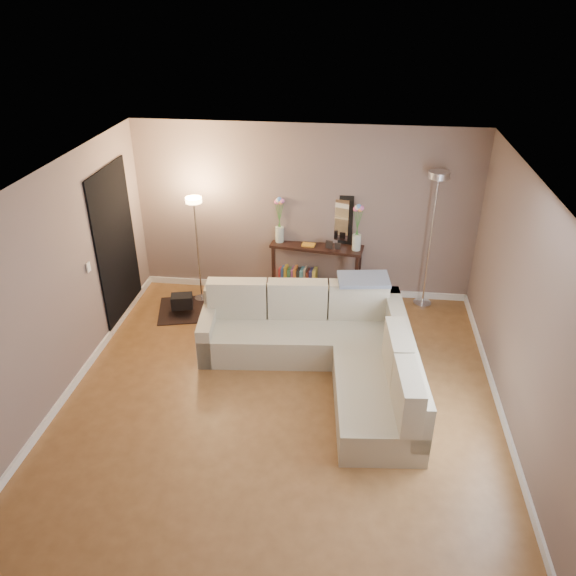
# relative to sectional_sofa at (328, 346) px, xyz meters

# --- Properties ---
(floor) EXTENTS (5.00, 5.50, 0.01)m
(floor) POSITION_rel_sectional_sofa_xyz_m (-0.50, -0.76, -0.34)
(floor) COLOR olive
(floor) RESTS_ON ground
(ceiling) EXTENTS (5.00, 5.50, 0.01)m
(ceiling) POSITION_rel_sectional_sofa_xyz_m (-0.50, -0.76, 2.27)
(ceiling) COLOR white
(ceiling) RESTS_ON ground
(wall_back) EXTENTS (5.00, 0.02, 2.60)m
(wall_back) POSITION_rel_sectional_sofa_xyz_m (-0.50, 2.00, 0.96)
(wall_back) COLOR #7B675F
(wall_back) RESTS_ON ground
(wall_front) EXTENTS (5.00, 0.02, 2.60)m
(wall_front) POSITION_rel_sectional_sofa_xyz_m (-0.50, -3.52, 0.96)
(wall_front) COLOR #7B675F
(wall_front) RESTS_ON ground
(wall_left) EXTENTS (0.02, 5.50, 2.60)m
(wall_left) POSITION_rel_sectional_sofa_xyz_m (-3.01, -0.76, 0.96)
(wall_left) COLOR #7B675F
(wall_left) RESTS_ON ground
(wall_right) EXTENTS (0.02, 5.50, 2.60)m
(wall_right) POSITION_rel_sectional_sofa_xyz_m (2.01, -0.76, 0.96)
(wall_right) COLOR #7B675F
(wall_right) RESTS_ON ground
(baseboard_back) EXTENTS (5.00, 0.03, 0.10)m
(baseboard_back) POSITION_rel_sectional_sofa_xyz_m (-0.50, 1.97, -0.29)
(baseboard_back) COLOR white
(baseboard_back) RESTS_ON ground
(baseboard_left) EXTENTS (0.03, 5.50, 0.10)m
(baseboard_left) POSITION_rel_sectional_sofa_xyz_m (-2.98, -0.76, -0.29)
(baseboard_left) COLOR white
(baseboard_left) RESTS_ON ground
(baseboard_right) EXTENTS (0.03, 5.50, 0.10)m
(baseboard_right) POSITION_rel_sectional_sofa_xyz_m (1.99, -0.76, -0.29)
(baseboard_right) COLOR white
(baseboard_right) RESTS_ON ground
(doorway) EXTENTS (0.02, 1.20, 2.20)m
(doorway) POSITION_rel_sectional_sofa_xyz_m (-2.98, 0.94, 0.76)
(doorway) COLOR black
(doorway) RESTS_ON ground
(switch_plate) EXTENTS (0.02, 0.08, 0.12)m
(switch_plate) POSITION_rel_sectional_sofa_xyz_m (-2.98, 0.09, 0.86)
(switch_plate) COLOR white
(switch_plate) RESTS_ON ground
(sectional_sofa) EXTENTS (2.79, 2.54, 0.91)m
(sectional_sofa) POSITION_rel_sectional_sofa_xyz_m (0.00, 0.00, 0.00)
(sectional_sofa) COLOR #BCB498
(sectional_sofa) RESTS_ON floor
(throw_blanket) EXTENTS (0.70, 0.47, 0.09)m
(throw_blanket) POSITION_rel_sectional_sofa_xyz_m (0.39, 0.67, 0.61)
(throw_blanket) COLOR slate
(throw_blanket) RESTS_ON sectional_sofa
(console_table) EXTENTS (1.41, 0.55, 0.84)m
(console_table) POSITION_rel_sectional_sofa_xyz_m (-0.38, 1.89, 0.14)
(console_table) COLOR black
(console_table) RESTS_ON floor
(leaning_mirror) EXTENTS (0.97, 0.17, 0.76)m
(leaning_mirror) POSITION_rel_sectional_sofa_xyz_m (-0.27, 2.04, 0.88)
(leaning_mirror) COLOR black
(leaning_mirror) RESTS_ON console_table
(table_decor) EXTENTS (0.58, 0.17, 0.14)m
(table_decor) POSITION_rel_sectional_sofa_xyz_m (-0.30, 1.83, 0.52)
(table_decor) COLOR gold
(table_decor) RESTS_ON console_table
(flower_vase_left) EXTENTS (0.16, 0.14, 0.72)m
(flower_vase_left) POSITION_rel_sectional_sofa_xyz_m (-0.86, 1.95, 0.80)
(flower_vase_left) COLOR silver
(flower_vase_left) RESTS_ON console_table
(flower_vase_right) EXTENTS (0.16, 0.14, 0.72)m
(flower_vase_right) POSITION_rel_sectional_sofa_xyz_m (0.28, 1.79, 0.80)
(flower_vase_right) COLOR silver
(flower_vase_right) RESTS_ON console_table
(floor_lamp_lit) EXTENTS (0.28, 0.28, 1.63)m
(floor_lamp_lit) POSITION_rel_sectional_sofa_xyz_m (-2.02, 1.53, 0.82)
(floor_lamp_lit) COLOR silver
(floor_lamp_lit) RESTS_ON floor
(floor_lamp_unlit) EXTENTS (0.37, 0.37, 2.05)m
(floor_lamp_unlit) POSITION_rel_sectional_sofa_xyz_m (1.33, 1.79, 1.11)
(floor_lamp_unlit) COLOR silver
(floor_lamp_unlit) RESTS_ON floor
(charcoal_rug) EXTENTS (1.22, 1.03, 0.01)m
(charcoal_rug) POSITION_rel_sectional_sofa_xyz_m (-2.03, 1.21, -0.33)
(charcoal_rug) COLOR black
(charcoal_rug) RESTS_ON floor
(black_bag) EXTENTS (0.34, 0.28, 0.20)m
(black_bag) POSITION_rel_sectional_sofa_xyz_m (-2.18, 1.07, -0.12)
(black_bag) COLOR black
(black_bag) RESTS_ON charcoal_rug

